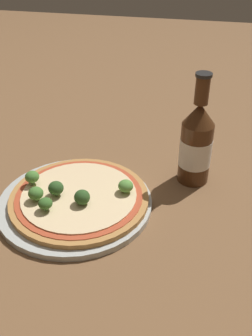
% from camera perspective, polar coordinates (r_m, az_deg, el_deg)
% --- Properties ---
extents(ground_plane, '(3.00, 3.00, 0.00)m').
position_cam_1_polar(ground_plane, '(0.77, -6.12, -4.19)').
color(ground_plane, brown).
extents(plate, '(0.29, 0.29, 0.01)m').
position_cam_1_polar(plate, '(0.75, -7.38, -5.01)').
color(plate, '#B2B7B2').
rests_on(plate, ground_plane).
extents(pizza, '(0.26, 0.26, 0.01)m').
position_cam_1_polar(pizza, '(0.74, -7.12, -4.18)').
color(pizza, '#B77F42').
rests_on(pizza, plate).
extents(broccoli_floret_0, '(0.03, 0.03, 0.03)m').
position_cam_1_polar(broccoli_floret_0, '(0.77, -13.47, -1.27)').
color(broccoli_floret_0, '#6B8E51').
rests_on(broccoli_floret_0, pizza).
extents(broccoli_floret_1, '(0.03, 0.03, 0.02)m').
position_cam_1_polar(broccoli_floret_1, '(0.72, -0.13, -2.84)').
color(broccoli_floret_1, '#6B8E51').
rests_on(broccoli_floret_1, pizza).
extents(broccoli_floret_2, '(0.03, 0.03, 0.03)m').
position_cam_1_polar(broccoli_floret_2, '(0.70, -6.39, -4.24)').
color(broccoli_floret_2, '#6B8E51').
rests_on(broccoli_floret_2, pizza).
extents(broccoli_floret_3, '(0.03, 0.03, 0.02)m').
position_cam_1_polar(broccoli_floret_3, '(0.70, -11.62, -5.08)').
color(broccoli_floret_3, '#6B8E51').
rests_on(broccoli_floret_3, pizza).
extents(broccoli_floret_4, '(0.03, 0.03, 0.03)m').
position_cam_1_polar(broccoli_floret_4, '(0.72, -12.96, -3.62)').
color(broccoli_floret_4, '#6B8E51').
rests_on(broccoli_floret_4, pizza).
extents(broccoli_floret_5, '(0.03, 0.03, 0.03)m').
position_cam_1_polar(broccoli_floret_5, '(0.73, -10.14, -2.90)').
color(broccoli_floret_5, '#6B8E51').
rests_on(broccoli_floret_5, pizza).
extents(beer_bottle, '(0.06, 0.06, 0.23)m').
position_cam_1_polar(beer_bottle, '(0.78, 10.15, 3.55)').
color(beer_bottle, '#472814').
rests_on(beer_bottle, ground_plane).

